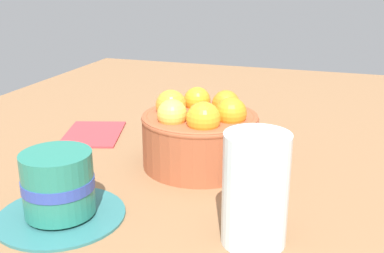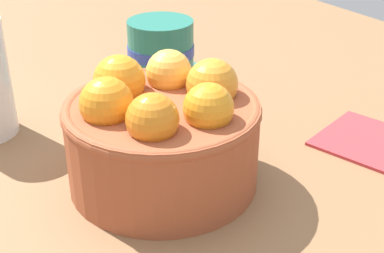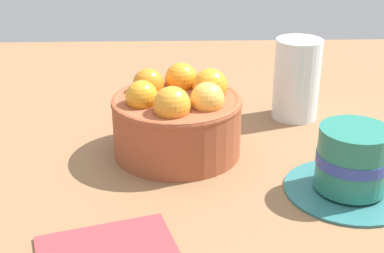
# 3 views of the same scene
# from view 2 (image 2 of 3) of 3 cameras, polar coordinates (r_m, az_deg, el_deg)

# --- Properties ---
(ground_plane) EXTENTS (1.39, 1.02, 0.03)m
(ground_plane) POSITION_cam_2_polar(r_m,az_deg,el_deg) (0.46, -2.93, -7.50)
(ground_plane) COLOR brown
(terracotta_bowl) EXTENTS (0.16, 0.16, 0.10)m
(terracotta_bowl) POSITION_cam_2_polar(r_m,az_deg,el_deg) (0.43, -3.16, -0.55)
(terracotta_bowl) COLOR #9E4C2D
(terracotta_bowl) RESTS_ON ground_plane
(coffee_cup) EXTENTS (0.14, 0.14, 0.07)m
(coffee_cup) POSITION_cam_2_polar(r_m,az_deg,el_deg) (0.62, -3.29, 7.45)
(coffee_cup) COLOR #2B696A
(coffee_cup) RESTS_ON ground_plane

